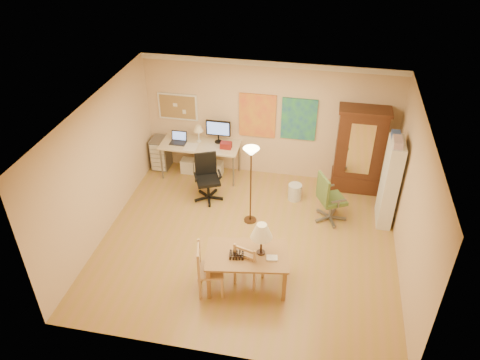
% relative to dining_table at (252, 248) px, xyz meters
% --- Properties ---
extents(floor, '(5.50, 5.50, 0.00)m').
position_rel_dining_table_xyz_m(floor, '(-0.26, 1.02, -0.80)').
color(floor, '#AA863C').
rests_on(floor, ground).
extents(crown_molding, '(5.50, 0.08, 0.12)m').
position_rel_dining_table_xyz_m(crown_molding, '(-0.26, 3.48, 1.84)').
color(crown_molding, white).
rests_on(crown_molding, floor).
extents(corkboard, '(0.90, 0.04, 0.62)m').
position_rel_dining_table_xyz_m(corkboard, '(-2.31, 3.49, 0.70)').
color(corkboard, '#9F764A').
rests_on(corkboard, floor).
extents(art_panel_left, '(0.80, 0.04, 1.00)m').
position_rel_dining_table_xyz_m(art_panel_left, '(-0.51, 3.49, 0.65)').
color(art_panel_left, gold).
rests_on(art_panel_left, floor).
extents(art_panel_right, '(0.75, 0.04, 0.95)m').
position_rel_dining_table_xyz_m(art_panel_right, '(0.39, 3.49, 0.65)').
color(art_panel_right, '#246193').
rests_on(art_panel_right, floor).
extents(dining_table, '(1.45, 1.01, 1.26)m').
position_rel_dining_table_xyz_m(dining_table, '(0.00, 0.00, 0.00)').
color(dining_table, brown).
rests_on(dining_table, floor).
extents(ladder_chair_back, '(0.51, 0.50, 0.90)m').
position_rel_dining_table_xyz_m(ladder_chair_back, '(-0.06, 0.02, -0.38)').
color(ladder_chair_back, tan).
rests_on(ladder_chair_back, floor).
extents(ladder_chair_left, '(0.52, 0.53, 0.95)m').
position_rel_dining_table_xyz_m(ladder_chair_left, '(-0.67, -0.29, -0.35)').
color(ladder_chair_left, tan).
rests_on(ladder_chair_left, floor).
extents(torchiere_lamp, '(0.30, 0.30, 1.68)m').
position_rel_dining_table_xyz_m(torchiere_lamp, '(-0.33, 1.68, 0.55)').
color(torchiere_lamp, '#46301C').
rests_on(torchiere_lamp, floor).
extents(computer_desk, '(1.76, 0.77, 1.33)m').
position_rel_dining_table_xyz_m(computer_desk, '(-1.70, 3.18, -0.31)').
color(computer_desk, '#C1A98D').
rests_on(computer_desk, floor).
extents(office_chair_black, '(0.63, 0.63, 1.03)m').
position_rel_dining_table_xyz_m(office_chair_black, '(-1.35, 2.27, -0.53)').
color(office_chair_black, black).
rests_on(office_chair_black, floor).
extents(office_chair_green, '(0.66, 0.65, 1.06)m').
position_rel_dining_table_xyz_m(office_chair_green, '(1.21, 2.02, -0.52)').
color(office_chair_green, slate).
rests_on(office_chair_green, floor).
extents(drawer_cart, '(0.38, 0.45, 0.76)m').
position_rel_dining_table_xyz_m(drawer_cart, '(-2.74, 3.27, -0.42)').
color(drawer_cart, slate).
rests_on(drawer_cart, floor).
extents(armoire, '(1.05, 0.50, 1.93)m').
position_rel_dining_table_xyz_m(armoire, '(1.72, 3.26, 0.04)').
color(armoire, '#3A1C0F').
rests_on(armoire, floor).
extents(bookshelf, '(0.27, 0.71, 1.79)m').
position_rel_dining_table_xyz_m(bookshelf, '(2.29, 2.24, 0.09)').
color(bookshelf, white).
rests_on(bookshelf, floor).
extents(wastebin, '(0.29, 0.29, 0.36)m').
position_rel_dining_table_xyz_m(wastebin, '(0.47, 2.59, -0.62)').
color(wastebin, silver).
rests_on(wastebin, floor).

